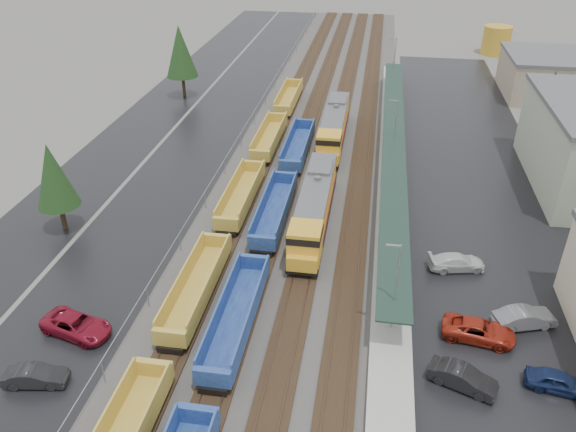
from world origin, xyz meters
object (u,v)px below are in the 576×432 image
locomotive_trail (334,127)px  parked_car_east_d (558,381)px  parked_car_west_b (35,376)px  parked_car_east_e (525,318)px  well_string_yellow (222,236)px  parked_car_east_b (479,331)px  parked_car_west_c (76,325)px  well_string_blue (237,316)px  storage_tank (496,40)px  parked_car_east_c (457,262)px  locomotive_lead (314,208)px  parked_car_east_a (463,378)px

locomotive_trail → parked_car_east_d: locomotive_trail is taller
parked_car_west_b → parked_car_east_e: parked_car_east_e is taller
well_string_yellow → parked_car_east_b: 23.67m
parked_car_west_c → parked_car_east_d: size_ratio=1.30×
parked_car_west_c → parked_car_east_b: (29.59, 4.24, -0.02)m
locomotive_trail → parked_car_east_d: 42.85m
parked_car_west_b → parked_car_east_b: size_ratio=0.79×
well_string_yellow → parked_car_east_e: bearing=-15.4°
well_string_yellow → parked_car_east_b: well_string_yellow is taller
well_string_yellow → parked_car_east_d: size_ratio=21.81×
parked_car_east_d → well_string_yellow: bearing=72.8°
well_string_blue → parked_car_east_d: bearing=-6.2°
parked_car_east_d → storage_tank: bearing=3.5°
well_string_blue → parked_car_west_b: bearing=-147.9°
parked_car_east_c → parked_car_west_b: bearing=109.9°
locomotive_trail → parked_car_east_c: bearing=-62.9°
locomotive_lead → parked_car_east_d: locomotive_lead is taller
locomotive_lead → parked_car_east_e: (17.50, -11.48, -1.49)m
locomotive_trail → well_string_blue: size_ratio=0.24×
locomotive_trail → locomotive_lead: bearing=-90.0°
locomotive_trail → parked_car_east_e: (17.50, -32.48, -1.49)m
well_string_yellow → parked_car_east_c: 21.16m
locomotive_trail → parked_car_west_b: size_ratio=4.44×
locomotive_trail → well_string_blue: bearing=-96.3°
parked_car_east_b → parked_car_east_c: bearing=13.0°
storage_tank → parked_car_east_a: bearing=-99.7°
locomotive_trail → parked_car_west_c: bearing=-112.1°
parked_car_west_b → parked_car_west_c: parked_car_west_c is taller
storage_tank → parked_car_east_c: bearing=-100.7°
locomotive_lead → well_string_yellow: size_ratio=0.20×
parked_car_east_b → parked_car_west_b: bearing=115.5°
locomotive_lead → well_string_yellow: locomotive_lead is taller
well_string_blue → parked_car_east_b: (17.89, 1.76, -0.41)m
locomotive_lead → parked_car_east_d: size_ratio=4.47×
storage_tank → parked_car_west_b: (-43.51, -93.54, -2.00)m
well_string_yellow → storage_tank: (35.47, 75.23, 1.56)m
locomotive_trail → parked_car_east_c: size_ratio=3.84×
parked_car_west_c → parked_car_east_e: size_ratio=1.15×
well_string_yellow → well_string_blue: well_string_blue is taller
parked_car_west_b → parked_car_east_a: bearing=-90.6°
storage_tank → parked_car_west_c: 98.45m
well_string_yellow → parked_car_east_b: bearing=-22.3°
locomotive_trail → well_string_blue: (-4.00, -36.18, -1.13)m
well_string_blue → parked_car_east_b: well_string_blue is taller
well_string_yellow → parked_car_east_d: bearing=-26.5°
parked_car_west_b → parked_car_east_e: size_ratio=0.89×
parked_car_west_c → parked_car_east_c: parked_car_west_c is taller
parked_car_west_b → parked_car_east_d: parked_car_east_d is taller
parked_car_east_b → parked_car_east_c: 8.75m
locomotive_lead → well_string_yellow: 9.22m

